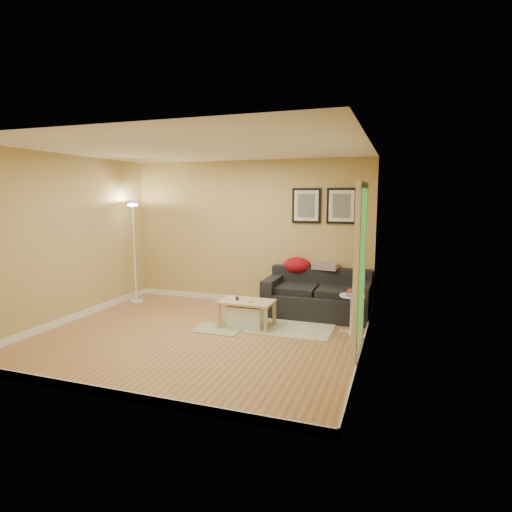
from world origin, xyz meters
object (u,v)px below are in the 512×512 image
at_px(storage_bin, 247,316).
at_px(floor_lamp, 135,254).
at_px(sofa, 317,293).
at_px(book_stack, 354,293).
at_px(side_table, 352,314).
at_px(coffee_table, 247,313).

xyz_separation_m(storage_bin, floor_lamp, (-2.49, 0.74, 0.73)).
xyz_separation_m(sofa, book_stack, (0.66, -0.71, 0.22)).
height_order(storage_bin, side_table, side_table).
distance_m(sofa, book_stack, 1.00).
bearing_deg(side_table, floor_lamp, 172.75).
distance_m(coffee_table, storage_bin, 0.03).
distance_m(side_table, book_stack, 0.31).
bearing_deg(book_stack, coffee_table, 174.37).
relative_size(sofa, storage_bin, 3.09).
distance_m(coffee_table, floor_lamp, 2.69).
xyz_separation_m(coffee_table, storage_bin, (0.00, -0.01, -0.03)).
bearing_deg(floor_lamp, coffee_table, -16.47).
distance_m(side_table, floor_lamp, 4.10).
height_order(sofa, coffee_table, sofa).
distance_m(coffee_table, side_table, 1.55).
relative_size(coffee_table, side_table, 1.44).
height_order(sofa, book_stack, sofa).
bearing_deg(coffee_table, storage_bin, -40.16).
distance_m(sofa, coffee_table, 1.29).
xyz_separation_m(storage_bin, book_stack, (1.55, 0.22, 0.42)).
relative_size(sofa, coffee_table, 2.13).
height_order(coffee_table, side_table, side_table).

